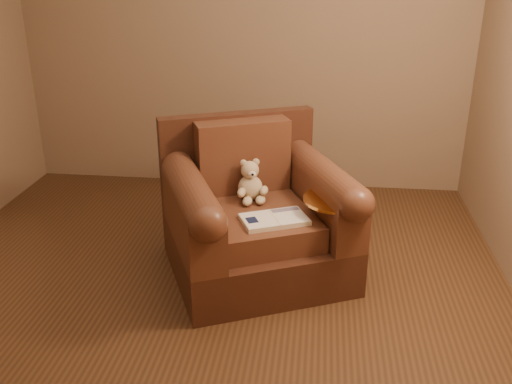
# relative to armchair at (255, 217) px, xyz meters

# --- Properties ---
(floor) EXTENTS (4.00, 4.00, 0.00)m
(floor) POSITION_rel_armchair_xyz_m (-0.29, -0.39, -0.39)
(floor) COLOR #4F311B
(floor) RESTS_ON ground
(room) EXTENTS (4.02, 4.02, 2.71)m
(room) POSITION_rel_armchair_xyz_m (-0.29, -0.39, 1.33)
(room) COLOR #8C7056
(room) RESTS_ON ground
(armchair) EXTENTS (1.45, 1.42, 1.00)m
(armchair) POSITION_rel_armchair_xyz_m (0.00, 0.00, 0.00)
(armchair) COLOR #422316
(armchair) RESTS_ON floor
(teddy_bear) EXTENTS (0.21, 0.24, 0.29)m
(teddy_bear) POSITION_rel_armchair_xyz_m (-0.04, 0.08, 0.20)
(teddy_bear) COLOR #C8B18C
(teddy_bear) RESTS_ON armchair
(guidebook) EXTENTS (0.47, 0.39, 0.03)m
(guidebook) POSITION_rel_armchair_xyz_m (0.15, -0.25, 0.11)
(guidebook) COLOR beige
(guidebook) RESTS_ON armchair
(side_table) EXTENTS (0.44, 0.44, 0.61)m
(side_table) POSITION_rel_armchair_xyz_m (0.54, -0.13, -0.06)
(side_table) COLOR #D18839
(side_table) RESTS_ON floor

